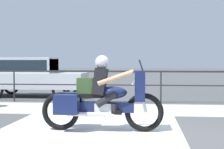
{
  "coord_description": "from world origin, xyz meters",
  "views": [
    {
      "loc": [
        -0.48,
        -6.65,
        1.44
      ],
      "look_at": [
        -1.29,
        1.4,
        1.11
      ],
      "focal_mm": 55.0,
      "sensor_mm": 36.0,
      "label": 1
    }
  ],
  "objects": [
    {
      "name": "motorcycle",
      "position": [
        -1.4,
        0.24,
        0.69
      ],
      "size": [
        2.5,
        0.76,
        1.55
      ],
      "rotation": [
        0.0,
        0.0,
        -0.08
      ],
      "color": "black",
      "rests_on": "ground"
    },
    {
      "name": "fence_railing",
      "position": [
        0.0,
        4.93,
        0.87
      ],
      "size": [
        36.0,
        0.05,
        1.1
      ],
      "color": "#232326",
      "rests_on": "ground"
    },
    {
      "name": "sidewalk_band",
      "position": [
        0.0,
        3.4,
        0.01
      ],
      "size": [
        44.0,
        2.4,
        0.01
      ],
      "primitive_type": "cube",
      "color": "#B7B2A8",
      "rests_on": "ground"
    },
    {
      "name": "ground_plane",
      "position": [
        0.0,
        0.0,
        0.0
      ],
      "size": [
        120.0,
        120.0,
        0.0
      ],
      "primitive_type": "plane",
      "color": "#4C4C4F"
    },
    {
      "name": "crosswalk_band",
      "position": [
        -1.65,
        -0.2,
        0.0
      ],
      "size": [
        3.76,
        6.0,
        0.01
      ],
      "primitive_type": "cube",
      "color": "silver",
      "rests_on": "ground"
    },
    {
      "name": "parked_car",
      "position": [
        -5.04,
        6.6,
        0.89
      ],
      "size": [
        4.11,
        1.69,
        1.56
      ],
      "rotation": [
        0.0,
        0.0,
        -0.01
      ],
      "color": "#B7BCC4",
      "rests_on": "ground"
    }
  ]
}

